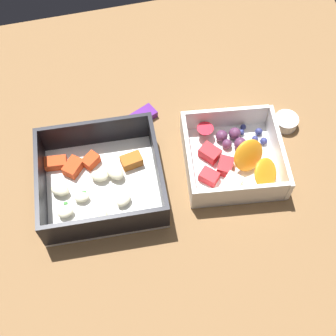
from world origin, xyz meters
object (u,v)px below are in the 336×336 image
object	(u,v)px
fruit_bowl	(234,158)
paper_cup_liner	(286,122)
pasta_container	(100,180)
candy_bar	(136,120)

from	to	relation	value
fruit_bowl	paper_cup_liner	distance (cm)	11.47
pasta_container	paper_cup_liner	bearing A→B (deg)	11.31
paper_cup_liner	pasta_container	bearing A→B (deg)	-172.63
fruit_bowl	paper_cup_liner	xyz separation A→B (cm)	(10.33, 4.91, -0.86)
pasta_container	candy_bar	world-z (taller)	pasta_container
pasta_container	candy_bar	size ratio (longest dim) A/B	2.62
candy_bar	paper_cup_liner	world-z (taller)	paper_cup_liner
pasta_container	fruit_bowl	world-z (taller)	pasta_container
fruit_bowl	candy_bar	xyz separation A→B (cm)	(-12.66, 11.10, -1.14)
pasta_container	paper_cup_liner	world-z (taller)	pasta_container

